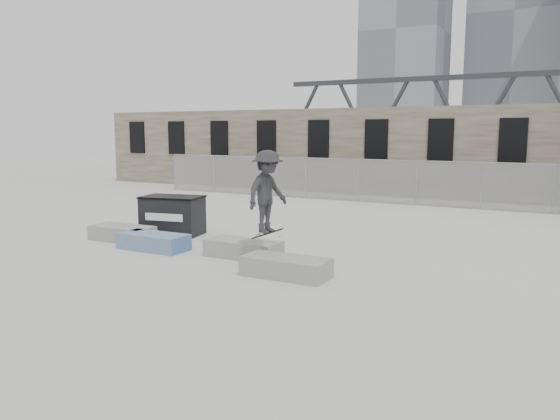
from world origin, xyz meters
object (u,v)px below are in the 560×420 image
object	(u,v)px
planter_far_left	(122,232)
dumpster	(173,215)
planter_center_left	(153,241)
planter_offset	(286,266)
skateboarder	(267,192)
planter_center_right	(243,248)

from	to	relation	value
planter_far_left	dumpster	world-z (taller)	dumpster
planter_center_left	planter_offset	distance (m)	4.70
planter_far_left	skateboarder	bearing A→B (deg)	-8.99
dumpster	skateboarder	size ratio (longest dim) A/B	0.97
planter_far_left	planter_center_right	distance (m)	4.44
planter_far_left	skateboarder	xyz separation A→B (m)	(5.62, -0.89, 1.63)
planter_offset	dumpster	size ratio (longest dim) A/B	0.96
skateboarder	planter_offset	bearing A→B (deg)	-110.33
planter_far_left	planter_center_left	world-z (taller)	same
skateboarder	dumpster	bearing A→B (deg)	74.21
planter_far_left	planter_center_right	xyz separation A→B (m)	(4.44, -0.12, 0.00)
planter_offset	skateboarder	bearing A→B (deg)	149.34
planter_offset	skateboarder	xyz separation A→B (m)	(-0.73, 0.43, 1.63)
planter_center_right	planter_far_left	bearing A→B (deg)	178.49
planter_center_left	skateboarder	distance (m)	4.25
planter_center_right	dumpster	distance (m)	4.07
dumpster	planter_center_right	bearing A→B (deg)	-34.97
planter_center_right	dumpster	size ratio (longest dim) A/B	0.96
planter_center_right	skateboarder	bearing A→B (deg)	-33.21
planter_center_left	skateboarder	world-z (taller)	skateboarder
planter_far_left	planter_offset	xyz separation A→B (m)	(6.35, -1.32, 0.00)
planter_far_left	skateboarder	distance (m)	5.92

